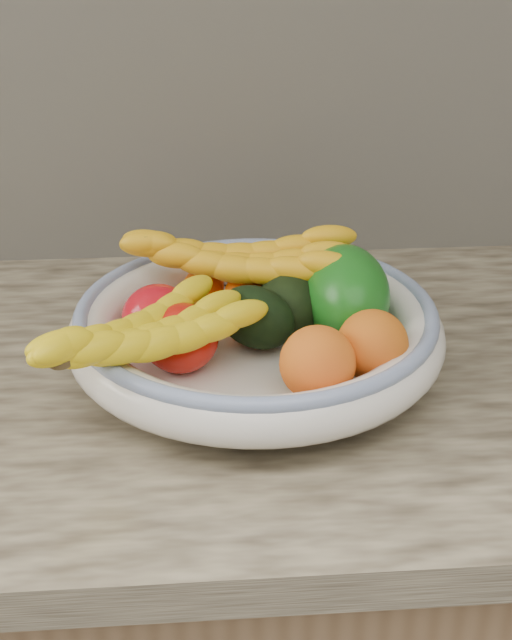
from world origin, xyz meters
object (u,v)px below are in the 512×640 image
at_px(banana_bunch_back, 237,266).
at_px(banana_bunch_front, 144,341).
at_px(green_mango, 345,293).
at_px(fruit_bowl, 256,330).

distance_m(banana_bunch_back, banana_bunch_front, 0.18).
relative_size(green_mango, banana_bunch_back, 0.51).
height_order(fruit_bowl, banana_bunch_back, banana_bunch_back).
bearing_deg(banana_bunch_back, green_mango, -14.85).
bearing_deg(fruit_bowl, banana_bunch_back, 100.78).
xyz_separation_m(fruit_bowl, banana_bunch_front, (-0.11, -0.08, 0.03)).
distance_m(green_mango, banana_bunch_back, 0.12).
bearing_deg(green_mango, fruit_bowl, -170.51).
xyz_separation_m(green_mango, banana_bunch_front, (-0.21, -0.10, 0.01)).
height_order(fruit_bowl, banana_bunch_front, banana_bunch_front).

